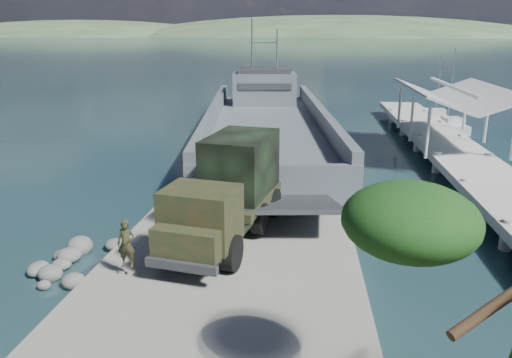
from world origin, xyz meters
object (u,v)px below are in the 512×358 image
at_px(landing_craft, 267,133).
at_px(pier, 452,140).
at_px(soldier, 127,254).
at_px(sailboat_near, 448,125).
at_px(sailboat_far, 436,116).
at_px(military_truck, 229,190).

bearing_deg(landing_craft, pier, -24.37).
bearing_deg(soldier, pier, 49.40).
xyz_separation_m(sailboat_near, sailboat_far, (0.31, 5.82, -0.04)).
bearing_deg(sailboat_far, pier, -95.58).
bearing_deg(pier, landing_craft, 161.40).
bearing_deg(pier, soldier, -130.08).
bearing_deg(military_truck, sailboat_far, 74.84).
distance_m(landing_craft, military_truck, 19.96).
distance_m(sailboat_near, sailboat_far, 5.83).
bearing_deg(military_truck, pier, 60.48).
relative_size(pier, military_truck, 4.80).
bearing_deg(military_truck, landing_craft, 101.30).
relative_size(landing_craft, soldier, 21.05).
distance_m(soldier, sailboat_far, 42.41).
distance_m(pier, sailboat_far, 18.28).
height_order(landing_craft, soldier, landing_craft).
height_order(pier, landing_craft, landing_craft).
bearing_deg(landing_craft, sailboat_far, 33.15).
bearing_deg(sailboat_near, pier, -111.00).
relative_size(pier, sailboat_far, 6.40).
xyz_separation_m(landing_craft, sailboat_far, (16.65, 13.45, -0.52)).
height_order(landing_craft, sailboat_near, landing_craft).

